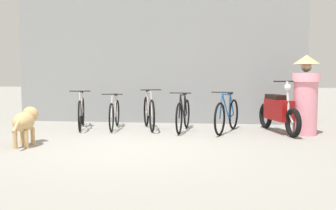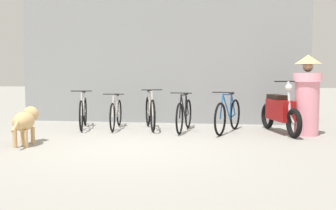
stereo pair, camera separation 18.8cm
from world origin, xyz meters
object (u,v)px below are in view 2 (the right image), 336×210
at_px(bicycle_2, 150,112).
at_px(bicycle_1, 116,114).
at_px(bicycle_0, 83,112).
at_px(bicycle_3, 184,115).
at_px(stray_dog, 26,121).
at_px(bicycle_4, 228,115).
at_px(person_in_robes, 307,94).
at_px(motorcycle, 280,112).

bearing_deg(bicycle_2, bicycle_1, -103.50).
xyz_separation_m(bicycle_0, bicycle_2, (1.57, 0.10, 0.01)).
distance_m(bicycle_3, stray_dog, 3.36).
bearing_deg(bicycle_4, bicycle_2, -81.44).
xyz_separation_m(stray_dog, person_in_robes, (5.18, 1.86, 0.42)).
height_order(bicycle_2, bicycle_3, bicycle_2).
relative_size(bicycle_4, motorcycle, 0.87).
relative_size(bicycle_0, bicycle_4, 1.00).
height_order(motorcycle, person_in_robes, person_in_robes).
bearing_deg(bicycle_2, bicycle_4, 63.40).
distance_m(bicycle_2, bicycle_3, 0.83).
height_order(bicycle_1, motorcycle, motorcycle).
height_order(bicycle_2, stray_dog, bicycle_2).
xyz_separation_m(bicycle_0, bicycle_3, (2.38, -0.11, -0.01)).
height_order(bicycle_0, bicycle_3, bicycle_0).
bearing_deg(bicycle_0, bicycle_1, 77.94).
height_order(bicycle_2, bicycle_4, bicycle_2).
height_order(bicycle_0, bicycle_4, same).
xyz_separation_m(bicycle_2, person_in_robes, (3.36, -0.46, 0.48)).
distance_m(bicycle_3, motorcycle, 2.06).
relative_size(bicycle_0, bicycle_3, 1.00).
relative_size(bicycle_0, motorcycle, 0.87).
xyz_separation_m(bicycle_0, bicycle_1, (0.77, 0.05, -0.02)).
bearing_deg(stray_dog, motorcycle, -74.69).
bearing_deg(bicycle_3, person_in_robes, 89.40).
bearing_deg(motorcycle, bicycle_0, -107.19).
bearing_deg(motorcycle, bicycle_4, -101.71).
bearing_deg(stray_dog, bicycle_4, -69.40).
xyz_separation_m(bicycle_0, motorcycle, (4.43, -0.11, 0.08)).
height_order(bicycle_4, motorcycle, motorcycle).
bearing_deg(stray_dog, bicycle_0, -15.19).
relative_size(bicycle_3, person_in_robes, 1.01).
xyz_separation_m(bicycle_3, person_in_robes, (2.56, -0.25, 0.50)).
xyz_separation_m(bicycle_1, bicycle_4, (2.56, -0.24, 0.02)).
distance_m(bicycle_1, person_in_robes, 4.21).
distance_m(bicycle_0, bicycle_1, 0.78).
relative_size(bicycle_2, stray_dog, 1.47).
bearing_deg(bicycle_3, bicycle_2, -99.57).
bearing_deg(bicycle_0, person_in_robes, 70.19).
relative_size(bicycle_2, person_in_robes, 0.99).
bearing_deg(stray_dog, person_in_robes, -79.22).
bearing_deg(bicycle_4, bicycle_3, -76.89).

